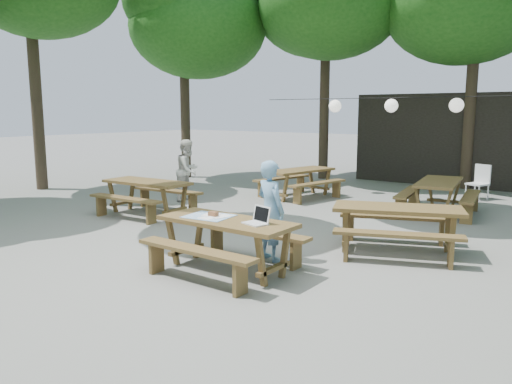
{
  "coord_description": "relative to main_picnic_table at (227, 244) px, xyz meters",
  "views": [
    {
      "loc": [
        4.66,
        -6.46,
        2.25
      ],
      "look_at": [
        0.26,
        -0.48,
        1.05
      ],
      "focal_mm": 35.0,
      "sensor_mm": 36.0,
      "label": 1
    }
  ],
  "objects": [
    {
      "name": "ground",
      "position": [
        -0.26,
        1.18,
        -0.39
      ],
      "size": [
        80.0,
        80.0,
        0.0
      ],
      "primitive_type": "plane",
      "color": "slate",
      "rests_on": "ground"
    },
    {
      "name": "pavilion",
      "position": [
        0.24,
        11.68,
        1.01
      ],
      "size": [
        6.0,
        3.0,
        2.8
      ],
      "primitive_type": "cube",
      "color": "black",
      "rests_on": "ground"
    },
    {
      "name": "main_picnic_table",
      "position": [
        0.0,
        0.0,
        0.0
      ],
      "size": [
        2.0,
        1.58,
        0.75
      ],
      "color": "#4F3C1C",
      "rests_on": "ground"
    },
    {
      "name": "picnic_table_nw",
      "position": [
        -3.94,
        2.02,
        0.0
      ],
      "size": [
        2.04,
        1.68,
        0.75
      ],
      "rotation": [
        0.0,
        0.0,
        0.06
      ],
      "color": "#4F3C1C",
      "rests_on": "ground"
    },
    {
      "name": "picnic_table_ne",
      "position": [
        1.6,
        2.35,
        0.0
      ],
      "size": [
        2.35,
        2.17,
        0.75
      ],
      "rotation": [
        0.0,
        0.0,
        0.38
      ],
      "color": "#4F3C1C",
      "rests_on": "ground"
    },
    {
      "name": "picnic_table_far_w",
      "position": [
        -2.4,
        5.89,
        0.0
      ],
      "size": [
        1.94,
        2.18,
        0.75
      ],
      "rotation": [
        0.0,
        0.0,
        1.36
      ],
      "color": "#4F3C1C",
      "rests_on": "ground"
    },
    {
      "name": "picnic_table_far_e",
      "position": [
        1.23,
        5.82,
        0.0
      ],
      "size": [
        1.85,
        2.12,
        0.75
      ],
      "rotation": [
        0.0,
        0.0,
        1.72
      ],
      "color": "#4F3C1C",
      "rests_on": "ground"
    },
    {
      "name": "woman",
      "position": [
        0.19,
        0.82,
        0.38
      ],
      "size": [
        0.64,
        0.52,
        1.53
      ],
      "primitive_type": "imported",
      "rotation": [
        0.0,
        0.0,
        2.83
      ],
      "color": "#74A8D4",
      "rests_on": "ground"
    },
    {
      "name": "second_person",
      "position": [
        -4.43,
        3.82,
        0.39
      ],
      "size": [
        0.73,
        0.86,
        1.56
      ],
      "primitive_type": "imported",
      "rotation": [
        0.0,
        0.0,
        1.77
      ],
      "color": "silver",
      "rests_on": "ground"
    },
    {
      "name": "plastic_chair",
      "position": [
        1.48,
        8.38,
        -0.13
      ],
      "size": [
        0.57,
        0.57,
        0.9
      ],
      "rotation": [
        0.0,
        0.0,
        -0.38
      ],
      "color": "silver",
      "rests_on": "ground"
    },
    {
      "name": "laptop",
      "position": [
        0.52,
        0.04,
        0.42
      ],
      "size": [
        0.39,
        0.34,
        0.24
      ],
      "rotation": [
        0.0,
        0.0,
        -0.26
      ],
      "color": "white",
      "rests_on": "main_picnic_table"
    },
    {
      "name": "tabletop_clutter",
      "position": [
        -0.32,
        0.01,
        0.37
      ],
      "size": [
        0.71,
        0.62,
        0.08
      ],
      "color": "#3980C2",
      "rests_on": "main_picnic_table"
    },
    {
      "name": "paper_lanterns",
      "position": [
        -0.45,
        7.18,
        2.02
      ],
      "size": [
        9.0,
        0.34,
        0.38
      ],
      "color": "black",
      "rests_on": "ground"
    }
  ]
}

